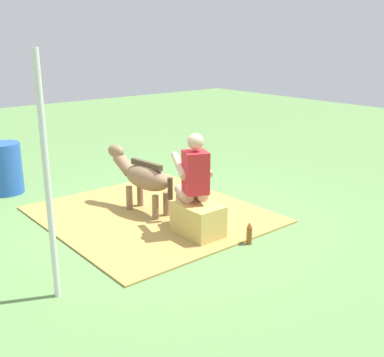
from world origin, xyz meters
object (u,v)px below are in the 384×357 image
Objects in this scene: soda_bottle at (249,233)px; tent_pole_left at (47,181)px; water_barrel at (5,168)px; hay_bale at (198,220)px; person_seated at (193,179)px; pony_standing at (143,176)px.

soda_bottle is 0.12× the size of tent_pole_left.
hay_bale is at bearing -159.02° from water_barrel.
person_seated reaches higher than soda_bottle.
soda_bottle is 2.53m from tent_pole_left.
tent_pole_left is at bearing 125.22° from pony_standing.
water_barrel is at bearing 20.98° from hay_bale.
water_barrel is at bearing 22.20° from soda_bottle.
water_barrel is (2.12, 1.19, -0.12)m from pony_standing.
hay_bale is 1.18m from pony_standing.
water_barrel is 0.35× the size of tent_pole_left.
soda_bottle is 0.34× the size of water_barrel.
person_seated is at bearing -174.31° from pony_standing.
water_barrel is (3.10, 1.29, -0.30)m from person_seated.
tent_pole_left is (-0.37, 2.02, 0.45)m from person_seated.
person_seated is at bearing 20.43° from soda_bottle.
person_seated is 1.00m from pony_standing.
soda_bottle is (-0.73, -0.27, -0.57)m from person_seated.
tent_pole_left reaches higher than pony_standing.
soda_bottle is (-1.71, -0.37, -0.39)m from pony_standing.
water_barrel is at bearing -11.83° from tent_pole_left.
hay_bale is 0.45× the size of pony_standing.
pony_standing is at bearing 2.69° from hay_bale.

